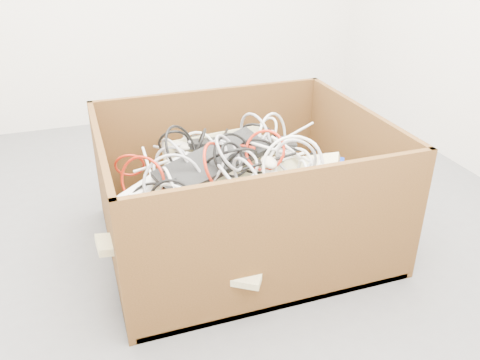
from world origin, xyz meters
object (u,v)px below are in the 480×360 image
object	(u,v)px
power_strip_right	(219,215)
cardboard_box	(238,213)
vga_plug	(339,161)
power_strip_left	(156,181)

from	to	relation	value
power_strip_right	cardboard_box	bearing A→B (deg)	97.81
cardboard_box	vga_plug	distance (m)	0.50
cardboard_box	power_strip_left	size ratio (longest dim) A/B	3.49
cardboard_box	power_strip_right	xyz separation A→B (m)	(-0.17, -0.28, 0.18)
power_strip_left	power_strip_right	bearing A→B (deg)	-79.43
power_strip_left	power_strip_right	size ratio (longest dim) A/B	1.15
power_strip_left	power_strip_right	distance (m)	0.33
power_strip_left	vga_plug	world-z (taller)	power_strip_left
cardboard_box	vga_plug	size ratio (longest dim) A/B	25.50
cardboard_box	power_strip_left	distance (m)	0.41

